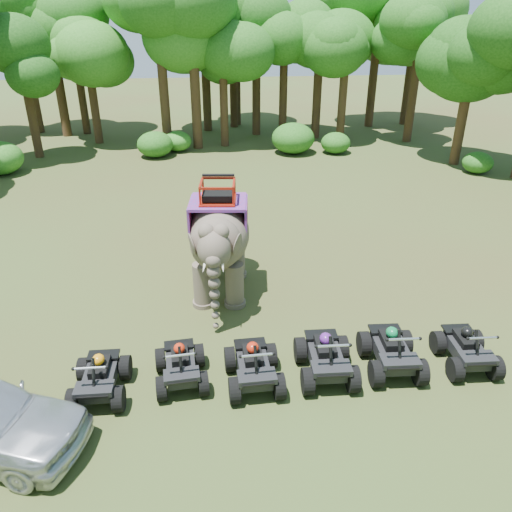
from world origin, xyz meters
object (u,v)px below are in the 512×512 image
object	(u,v)px
atv_1	(180,361)
atv_4	(393,346)
atv_0	(99,373)
atv_2	(254,361)
atv_3	(326,352)
elephant	(219,238)
atv_5	(468,344)

from	to	relation	value
atv_1	atv_4	xyz separation A→B (m)	(5.17, -0.03, 0.07)
atv_0	atv_2	bearing A→B (deg)	1.22
atv_2	atv_3	size ratio (longest dim) A/B	0.96
atv_0	atv_3	xyz separation A→B (m)	(5.34, 0.14, 0.05)
elephant	atv_3	bearing A→B (deg)	-55.81
atv_0	atv_3	distance (m)	5.34
atv_2	atv_1	bearing A→B (deg)	169.92
atv_1	atv_2	bearing A→B (deg)	-12.97
atv_4	atv_5	xyz separation A→B (m)	(1.91, -0.06, -0.05)
atv_1	atv_5	bearing A→B (deg)	-5.88
atv_0	atv_2	world-z (taller)	atv_2
atv_2	atv_3	distance (m)	1.78
atv_0	atv_4	distance (m)	7.02
elephant	atv_5	xyz separation A→B (m)	(5.97, -4.34, -1.20)
atv_4	elephant	bearing A→B (deg)	136.05
atv_1	elephant	bearing A→B (deg)	70.17
atv_3	atv_5	bearing A→B (deg)	2.21
atv_4	atv_3	bearing A→B (deg)	-174.44
atv_0	atv_4	bearing A→B (deg)	2.65
atv_2	atv_5	bearing A→B (deg)	-0.70
atv_1	atv_2	world-z (taller)	atv_2
atv_0	atv_2	distance (m)	3.57
atv_2	atv_4	world-z (taller)	atv_4
atv_3	atv_5	xyz separation A→B (m)	(3.59, 0.03, -0.05)
atv_1	atv_3	bearing A→B (deg)	-7.13
atv_1	atv_5	distance (m)	7.08
atv_3	atv_5	size ratio (longest dim) A/B	1.09
elephant	atv_2	xyz separation A→B (m)	(0.61, -4.48, -1.17)
elephant	atv_4	world-z (taller)	elephant
elephant	atv_0	bearing A→B (deg)	-117.64
atv_1	atv_4	bearing A→B (deg)	-5.52
atv_2	atv_4	size ratio (longest dim) A/B	0.97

